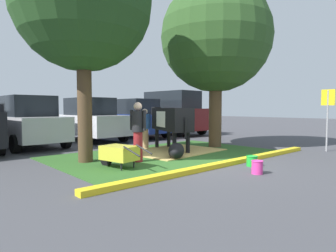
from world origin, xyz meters
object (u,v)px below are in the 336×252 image
Objects in this scene: shade_tree_left at (83,2)px; sedan_red at (90,120)px; bucket_pink at (257,167)px; shade_tree_right at (216,37)px; person_handler at (145,128)px; person_visitor_near at (138,130)px; sedan_blue at (135,119)px; bucket_green at (252,161)px; suv_dark_grey at (172,113)px; wheelbarrow at (119,153)px; cow_holstein at (170,119)px; parking_sign at (328,108)px; sedan_silver at (28,122)px; calf_lying at (176,151)px.

sedan_red is at bearing 61.98° from shade_tree_left.
bucket_pink is (2.34, -4.04, -4.28)m from shade_tree_left.
shade_tree_right reaches higher than bucket_pink.
person_handler is (-2.41, 1.38, -3.47)m from shade_tree_right.
person_visitor_near is 7.35m from sedan_blue.
suv_dark_grey is (4.91, 8.50, 1.12)m from bucket_green.
bucket_pink is at bearing -52.66° from wheelbarrow.
sedan_blue is (0.03, 5.43, -3.29)m from shade_tree_right.
person_handler is 4.04m from sedan_red.
cow_holstein is 5.60m from parking_sign.
person_visitor_near is (-4.17, -0.61, -3.36)m from shade_tree_right.
sedan_silver is at bearing 92.20° from shade_tree_left.
sedan_blue reaches higher than calf_lying.
bucket_pink is at bearing -176.67° from parking_sign.
person_handler is at bearing 77.56° from calf_lying.
calf_lying is 3.87× the size of bucket_green.
suv_dark_grey is (5.62, 9.09, 1.10)m from bucket_pink.
calf_lying reaches higher than bucket_pink.
bucket_pink is at bearing -128.89° from shade_tree_right.
calf_lying is 2.13m from wheelbarrow.
person_visitor_near is at bearing -124.81° from sedan_blue.
suv_dark_grey reaches higher than person_handler.
sedan_red reaches higher than person_visitor_near.
person_handler is (2.88, 1.00, -3.64)m from shade_tree_left.
cow_holstein is 4.37m from bucket_pink.
cow_holstein is at bearing -111.76° from sedan_blue.
parking_sign reaches higher than person_visitor_near.
sedan_blue is at bearing 58.94° from person_handler.
sedan_silver is (-3.06, 3.65, 0.18)m from person_handler.
shade_tree_left is at bearing 138.48° from person_visitor_near.
calf_lying is 0.54× the size of parking_sign.
shade_tree_left reaches higher than wheelbarrow.
shade_tree_right is at bearing 8.30° from person_visitor_near.
shade_tree_left is at bearing -160.84° from person_handler.
bucket_pink is (-0.54, -5.04, -0.64)m from person_handler.
bucket_green is 8.76m from sedan_silver.
bucket_green is (3.05, -3.45, -4.30)m from shade_tree_left.
shade_tree_right reaches higher than suv_dark_grey.
cow_holstein reaches higher than wheelbarrow.
suv_dark_grey is at bearing 48.40° from calf_lying.
sedan_red is 1.00× the size of sedan_blue.
bucket_pink is (2.07, -2.72, -0.22)m from wheelbarrow.
shade_tree_right is at bearing -90.28° from sedan_blue.
sedan_red reaches higher than calf_lying.
wheelbarrow is 0.36× the size of sedan_silver.
suv_dark_grey reaches higher than bucket_pink.
suv_dark_grey is at bearing 86.32° from parking_sign.
sedan_silver and sedan_blue have the same top height.
person_handler is 0.34× the size of sedan_red.
sedan_silver is at bearing 106.16° from bucket_pink.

